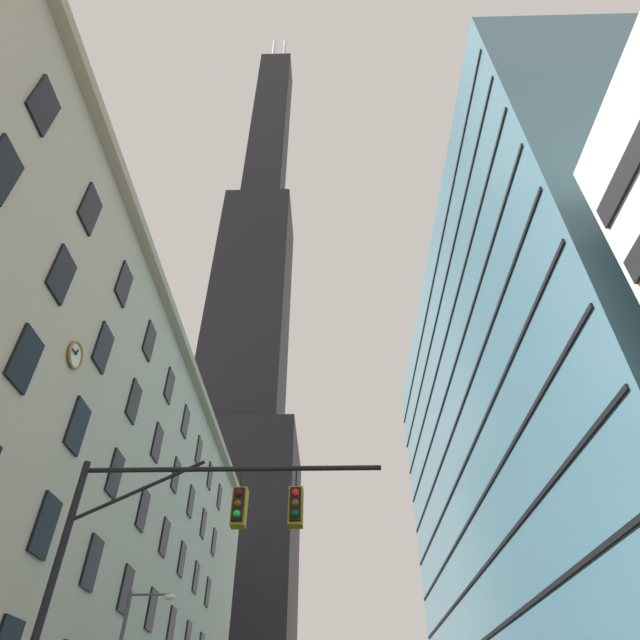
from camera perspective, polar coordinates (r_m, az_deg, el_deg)
station_building at (r=41.44m, az=-28.98°, el=-19.31°), size 18.25×56.95×25.34m
dark_skyscraper at (r=114.51m, az=-8.07°, el=-4.18°), size 23.73×23.73×223.02m
glass_office_midrise at (r=52.91m, az=25.12°, el=-12.76°), size 19.84×55.14×44.34m
traffic_signal_mast at (r=15.46m, az=-14.17°, el=-22.14°), size 8.67×0.63×7.90m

